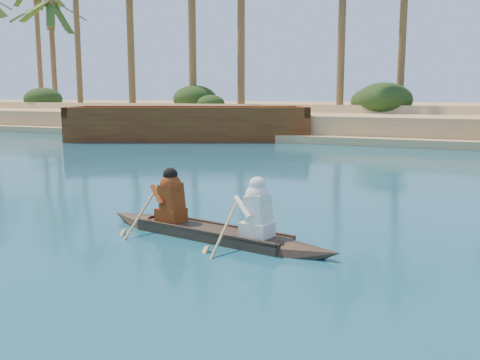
% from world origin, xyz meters
% --- Properties ---
extents(sandy_embankment, '(150.00, 51.00, 1.50)m').
position_xyz_m(sandy_embankment, '(0.00, 46.89, 0.53)').
color(sandy_embankment, tan).
rests_on(sandy_embankment, ground).
extents(palm_grove, '(110.00, 14.00, 16.00)m').
position_xyz_m(palm_grove, '(0.00, 35.00, 8.00)').
color(palm_grove, '#325D20').
rests_on(palm_grove, ground).
extents(shrub_cluster, '(100.00, 6.00, 2.40)m').
position_xyz_m(shrub_cluster, '(0.00, 31.50, 1.20)').
color(shrub_cluster, '#183212').
rests_on(shrub_cluster, ground).
extents(canoe, '(4.74, 1.46, 1.30)m').
position_xyz_m(canoe, '(8.00, 4.88, 0.25)').
color(canoe, '#372D1E').
rests_on(canoe, ground).
extents(barge_mid, '(12.90, 8.92, 2.05)m').
position_xyz_m(barge_mid, '(-2.20, 22.00, 0.72)').
color(barge_mid, brown).
rests_on(barge_mid, ground).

